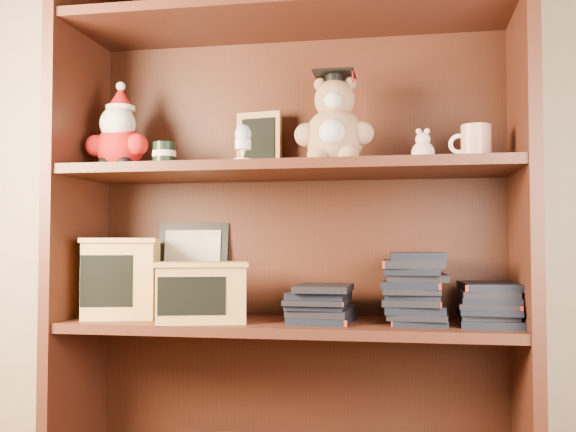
{
  "coord_description": "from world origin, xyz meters",
  "views": [
    {
      "loc": [
        0.21,
        -0.41,
        0.74
      ],
      "look_at": [
        -0.1,
        1.3,
        0.82
      ],
      "focal_mm": 42.0,
      "sensor_mm": 36.0,
      "label": 1
    }
  ],
  "objects_px": {
    "grad_teddy_bear": "(334,128)",
    "treats_box": "(122,277)",
    "teacher_mug": "(475,144)",
    "bookcase": "(290,232)"
  },
  "relations": [
    {
      "from": "grad_teddy_bear",
      "to": "treats_box",
      "type": "bearing_deg",
      "value": 179.35
    },
    {
      "from": "grad_teddy_bear",
      "to": "teacher_mug",
      "type": "xyz_separation_m",
      "value": [
        0.35,
        0.01,
        -0.05
      ]
    },
    {
      "from": "treats_box",
      "to": "teacher_mug",
      "type": "bearing_deg",
      "value": 0.06
    },
    {
      "from": "teacher_mug",
      "to": "bookcase",
      "type": "bearing_deg",
      "value": 173.91
    },
    {
      "from": "bookcase",
      "to": "teacher_mug",
      "type": "xyz_separation_m",
      "value": [
        0.47,
        -0.05,
        0.22
      ]
    },
    {
      "from": "grad_teddy_bear",
      "to": "teacher_mug",
      "type": "relative_size",
      "value": 2.37
    },
    {
      "from": "teacher_mug",
      "to": "grad_teddy_bear",
      "type": "bearing_deg",
      "value": -178.78
    },
    {
      "from": "treats_box",
      "to": "bookcase",
      "type": "bearing_deg",
      "value": 6.49
    },
    {
      "from": "grad_teddy_bear",
      "to": "treats_box",
      "type": "xyz_separation_m",
      "value": [
        -0.58,
        0.01,
        -0.39
      ]
    },
    {
      "from": "bookcase",
      "to": "grad_teddy_bear",
      "type": "bearing_deg",
      "value": -24.91
    }
  ]
}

